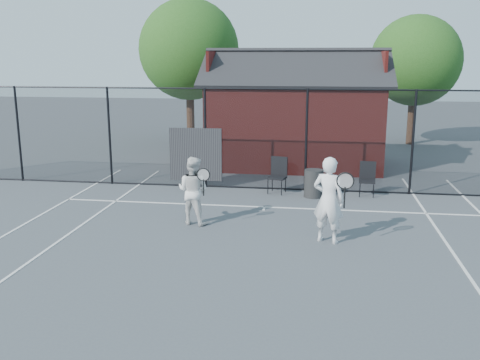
# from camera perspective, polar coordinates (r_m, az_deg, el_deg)

# --- Properties ---
(ground) EXTENTS (80.00, 80.00, 0.00)m
(ground) POSITION_cam_1_polar(r_m,az_deg,el_deg) (11.28, 1.11, -7.04)
(ground) COLOR #45494F
(ground) RESTS_ON ground
(court_lines) EXTENTS (11.02, 18.00, 0.01)m
(court_lines) POSITION_cam_1_polar(r_m,az_deg,el_deg) (10.06, 0.14, -9.56)
(court_lines) COLOR silver
(court_lines) RESTS_ON ground
(fence) EXTENTS (22.04, 3.00, 3.00)m
(fence) POSITION_cam_1_polar(r_m,az_deg,el_deg) (15.79, 2.32, 4.16)
(fence) COLOR black
(fence) RESTS_ON ground
(clubhouse) EXTENTS (6.50, 4.36, 4.19)m
(clubhouse) POSITION_cam_1_polar(r_m,az_deg,el_deg) (19.67, 5.91, 6.31)
(clubhouse) COLOR maroon
(clubhouse) RESTS_ON ground
(tree_left) EXTENTS (4.48, 4.48, 6.44)m
(tree_left) POSITION_cam_1_polar(r_m,az_deg,el_deg) (24.72, -5.45, 13.66)
(tree_left) COLOR #301F13
(tree_left) RESTS_ON ground
(tree_right) EXTENTS (3.97, 3.97, 5.70)m
(tree_right) POSITION_cam_1_polar(r_m,az_deg,el_deg) (25.37, 18.22, 11.98)
(tree_right) COLOR #301F13
(tree_right) RESTS_ON ground
(player_front) EXTENTS (0.88, 0.71, 1.85)m
(player_front) POSITION_cam_1_polar(r_m,az_deg,el_deg) (11.41, 9.43, -2.09)
(player_front) COLOR white
(player_front) RESTS_ON ground
(player_back) EXTENTS (0.94, 0.80, 1.61)m
(player_back) POSITION_cam_1_polar(r_m,az_deg,el_deg) (12.60, -5.02, -1.12)
(player_back) COLOR white
(player_back) RESTS_ON ground
(chair_left) EXTENTS (0.59, 0.61, 1.02)m
(chair_left) POSITION_cam_1_polar(r_m,az_deg,el_deg) (15.48, 3.96, 0.43)
(chair_left) COLOR black
(chair_left) RESTS_ON ground
(chair_right) EXTENTS (0.50, 0.51, 0.95)m
(chair_right) POSITION_cam_1_polar(r_m,az_deg,el_deg) (15.56, 13.41, 0.03)
(chair_right) COLOR black
(chair_right) RESTS_ON ground
(waste_bin) EXTENTS (0.65, 0.65, 0.78)m
(waste_bin) POSITION_cam_1_polar(r_m,az_deg,el_deg) (15.20, 7.87, -0.36)
(waste_bin) COLOR black
(waste_bin) RESTS_ON ground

